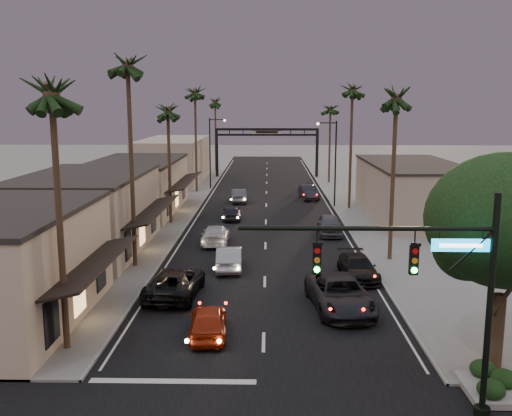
{
  "coord_description": "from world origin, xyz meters",
  "views": [
    {
      "loc": [
        0.17,
        -14.3,
        10.57
      ],
      "look_at": [
        -0.77,
        30.41,
        2.5
      ],
      "focal_mm": 40.0,
      "sensor_mm": 36.0,
      "label": 1
    }
  ],
  "objects_px": {
    "palm_ld": "(195,90)",
    "palm_rc": "(331,106)",
    "curbside_near": "(340,294)",
    "palm_la": "(51,83)",
    "streetlight_right": "(333,157)",
    "oncoming_red": "(208,321)",
    "oncoming_pickup": "(175,283)",
    "traffic_signal": "(434,274)",
    "oncoming_silver": "(229,258)",
    "palm_far": "(215,100)",
    "palm_lc": "(168,107)",
    "corner_tree": "(508,226)",
    "arch": "(267,140)",
    "palm_lb": "(127,59)",
    "curbside_black": "(358,268)",
    "palm_ra": "(397,92)",
    "streetlight_left": "(212,147)",
    "palm_rb": "(353,87)"
  },
  "relations": [
    {
      "from": "palm_la",
      "to": "oncoming_pickup",
      "type": "distance_m",
      "value": 13.35
    },
    {
      "from": "traffic_signal",
      "to": "oncoming_silver",
      "type": "bearing_deg",
      "value": 114.44
    },
    {
      "from": "traffic_signal",
      "to": "palm_far",
      "type": "distance_m",
      "value": 75.58
    },
    {
      "from": "streetlight_right",
      "to": "oncoming_pickup",
      "type": "height_order",
      "value": "streetlight_right"
    },
    {
      "from": "corner_tree",
      "to": "curbside_black",
      "type": "distance_m",
      "value": 13.91
    },
    {
      "from": "traffic_signal",
      "to": "palm_la",
      "type": "height_order",
      "value": "palm_la"
    },
    {
      "from": "palm_far",
      "to": "palm_la",
      "type": "bearing_deg",
      "value": -90.25
    },
    {
      "from": "streetlight_right",
      "to": "palm_la",
      "type": "distance_m",
      "value": 39.68
    },
    {
      "from": "palm_la",
      "to": "palm_lb",
      "type": "height_order",
      "value": "palm_lb"
    },
    {
      "from": "palm_lc",
      "to": "palm_rc",
      "type": "xyz_separation_m",
      "value": [
        17.2,
        28.0,
        0.0
      ]
    },
    {
      "from": "corner_tree",
      "to": "palm_rc",
      "type": "bearing_deg",
      "value": 90.89
    },
    {
      "from": "streetlight_right",
      "to": "oncoming_red",
      "type": "distance_m",
      "value": 35.87
    },
    {
      "from": "arch",
      "to": "curbside_near",
      "type": "bearing_deg",
      "value": -85.92
    },
    {
      "from": "corner_tree",
      "to": "streetlight_left",
      "type": "relative_size",
      "value": 0.98
    },
    {
      "from": "corner_tree",
      "to": "streetlight_right",
      "type": "relative_size",
      "value": 0.98
    },
    {
      "from": "palm_lb",
      "to": "oncoming_red",
      "type": "relative_size",
      "value": 3.61
    },
    {
      "from": "oncoming_red",
      "to": "oncoming_pickup",
      "type": "distance_m",
      "value": 6.01
    },
    {
      "from": "palm_lb",
      "to": "palm_rc",
      "type": "relative_size",
      "value": 1.25
    },
    {
      "from": "traffic_signal",
      "to": "palm_far",
      "type": "xyz_separation_m",
      "value": [
        -13.99,
        74.0,
        6.36
      ]
    },
    {
      "from": "palm_la",
      "to": "palm_rc",
      "type": "xyz_separation_m",
      "value": [
        17.2,
        55.0,
        -0.97
      ]
    },
    {
      "from": "traffic_signal",
      "to": "curbside_black",
      "type": "xyz_separation_m",
      "value": [
        0.07,
        15.77,
        -4.38
      ]
    },
    {
      "from": "palm_ld",
      "to": "palm_rc",
      "type": "height_order",
      "value": "palm_ld"
    },
    {
      "from": "palm_ra",
      "to": "arch",
      "type": "bearing_deg",
      "value": 100.59
    },
    {
      "from": "palm_lb",
      "to": "palm_far",
      "type": "distance_m",
      "value": 56.03
    },
    {
      "from": "arch",
      "to": "oncoming_pickup",
      "type": "distance_m",
      "value": 54.22
    },
    {
      "from": "streetlight_left",
      "to": "palm_la",
      "type": "height_order",
      "value": "palm_la"
    },
    {
      "from": "oncoming_pickup",
      "to": "oncoming_silver",
      "type": "height_order",
      "value": "oncoming_pickup"
    },
    {
      "from": "oncoming_silver",
      "to": "curbside_black",
      "type": "distance_m",
      "value": 8.35
    },
    {
      "from": "palm_far",
      "to": "palm_lc",
      "type": "bearing_deg",
      "value": -90.41
    },
    {
      "from": "arch",
      "to": "palm_far",
      "type": "relative_size",
      "value": 1.15
    },
    {
      "from": "streetlight_left",
      "to": "oncoming_red",
      "type": "relative_size",
      "value": 2.14
    },
    {
      "from": "curbside_near",
      "to": "palm_ra",
      "type": "bearing_deg",
      "value": 57.67
    },
    {
      "from": "curbside_near",
      "to": "palm_la",
      "type": "bearing_deg",
      "value": -164.12
    },
    {
      "from": "streetlight_right",
      "to": "oncoming_silver",
      "type": "xyz_separation_m",
      "value": [
        -9.29,
        -23.28,
        -4.57
      ]
    },
    {
      "from": "palm_ra",
      "to": "palm_rc",
      "type": "height_order",
      "value": "palm_ra"
    },
    {
      "from": "streetlight_left",
      "to": "palm_rc",
      "type": "xyz_separation_m",
      "value": [
        15.52,
        6.0,
        5.14
      ]
    },
    {
      "from": "palm_ld",
      "to": "palm_rc",
      "type": "bearing_deg",
      "value": 27.62
    },
    {
      "from": "palm_ra",
      "to": "palm_lb",
      "type": "bearing_deg",
      "value": -173.37
    },
    {
      "from": "palm_far",
      "to": "traffic_signal",
      "type": "bearing_deg",
      "value": -79.3
    },
    {
      "from": "palm_ra",
      "to": "curbside_black",
      "type": "xyz_separation_m",
      "value": [
        -2.84,
        -4.23,
        -10.74
      ]
    },
    {
      "from": "corner_tree",
      "to": "arch",
      "type": "xyz_separation_m",
      "value": [
        -9.48,
        62.55,
        -0.45
      ]
    },
    {
      "from": "streetlight_left",
      "to": "palm_la",
      "type": "distance_m",
      "value": 49.41
    },
    {
      "from": "streetlight_right",
      "to": "oncoming_pickup",
      "type": "relative_size",
      "value": 1.56
    },
    {
      "from": "palm_lc",
      "to": "palm_ra",
      "type": "relative_size",
      "value": 0.92
    },
    {
      "from": "arch",
      "to": "palm_rc",
      "type": "relative_size",
      "value": 1.25
    },
    {
      "from": "palm_rb",
      "to": "oncoming_red",
      "type": "relative_size",
      "value": 3.37
    },
    {
      "from": "traffic_signal",
      "to": "corner_tree",
      "type": "height_order",
      "value": "corner_tree"
    },
    {
      "from": "streetlight_left",
      "to": "palm_lb",
      "type": "height_order",
      "value": "palm_lb"
    },
    {
      "from": "corner_tree",
      "to": "streetlight_right",
      "type": "xyz_separation_m",
      "value": [
        -2.56,
        37.55,
        -0.65
      ]
    },
    {
      "from": "palm_la",
      "to": "streetlight_left",
      "type": "bearing_deg",
      "value": 88.04
    }
  ]
}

